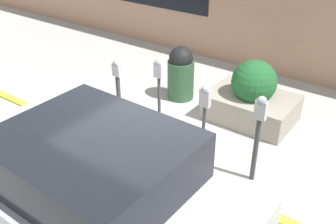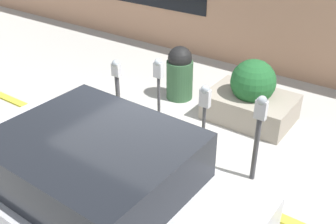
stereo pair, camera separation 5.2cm
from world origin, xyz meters
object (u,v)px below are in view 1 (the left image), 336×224
object	(u,v)px
planter_box	(252,98)
parking_meter_middle	(159,83)
parking_meter_fourth	(118,85)
trash_bin	(181,73)
parking_meter_second	(205,107)
parking_meter_nearest	(258,128)
parked_car_middle	(90,186)

from	to	relation	value
planter_box	parking_meter_middle	bearing A→B (deg)	59.51
planter_box	parking_meter_fourth	bearing A→B (deg)	41.19
parking_meter_middle	trash_bin	distance (m)	1.80
parking_meter_second	parking_meter_middle	size ratio (longest dim) A/B	0.86
parking_meter_second	parking_meter_fourth	distance (m)	1.80
parking_meter_fourth	trash_bin	xyz separation A→B (m)	(-0.27, -1.60, -0.26)
parking_meter_nearest	parking_meter_second	size ratio (longest dim) A/B	1.06
parked_car_middle	parking_meter_second	bearing A→B (deg)	-94.84
parking_meter_second	parked_car_middle	xyz separation A→B (m)	(0.23, 2.22, -0.15)
planter_box	trash_bin	bearing A→B (deg)	1.24
parking_meter_middle	planter_box	distance (m)	2.00
parking_meter_nearest	parking_meter_second	distance (m)	0.89
parking_meter_nearest	parked_car_middle	distance (m)	2.49
parking_meter_fourth	parked_car_middle	bearing A→B (deg)	125.22
parking_meter_middle	parking_meter_fourth	bearing A→B (deg)	0.59
parking_meter_nearest	parking_meter_second	bearing A→B (deg)	0.60
parking_meter_second	parking_meter_fourth	xyz separation A→B (m)	(1.79, -0.00, -0.15)
planter_box	parking_meter_nearest	bearing A→B (deg)	116.57
parking_meter_nearest	trash_bin	world-z (taller)	parking_meter_nearest
parking_meter_nearest	parked_car_middle	world-z (taller)	parked_car_middle
parking_meter_fourth	parked_car_middle	distance (m)	2.72
parking_meter_nearest	planter_box	world-z (taller)	parking_meter_nearest
parking_meter_nearest	parking_meter_middle	bearing A→B (deg)	-0.15
parking_meter_fourth	parked_car_middle	size ratio (longest dim) A/B	0.33
parking_meter_middle	planter_box	xyz separation A→B (m)	(-0.96, -1.63, -0.66)
trash_bin	parking_meter_middle	bearing A→B (deg)	111.97
parking_meter_nearest	trash_bin	size ratio (longest dim) A/B	1.25
parking_meter_fourth	trash_bin	distance (m)	1.64
parked_car_middle	planter_box	bearing A→B (deg)	-93.48
parking_meter_middle	parked_car_middle	world-z (taller)	parked_car_middle
parking_meter_second	parking_meter_middle	world-z (taller)	parking_meter_middle
parking_meter_middle	planter_box	bearing A→B (deg)	-120.49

